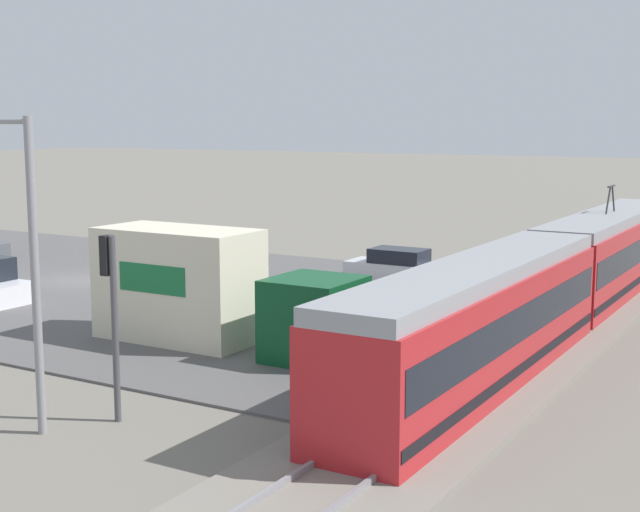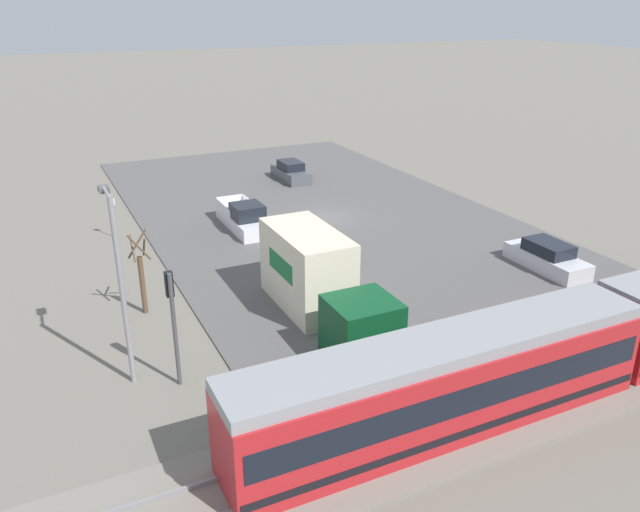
{
  "view_description": "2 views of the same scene",
  "coord_description": "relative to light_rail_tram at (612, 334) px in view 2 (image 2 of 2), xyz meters",
  "views": [
    {
      "loc": [
        28.52,
        29.46,
        7.13
      ],
      "look_at": [
        -0.38,
        12.43,
        2.09
      ],
      "focal_mm": 50.0,
      "sensor_mm": 36.0,
      "label": 1
    },
    {
      "loc": [
        17.07,
        34.9,
        13.24
      ],
      "look_at": [
        4.68,
        9.11,
        1.56
      ],
      "focal_mm": 35.0,
      "sensor_mm": 36.0,
      "label": 2
    }
  ],
  "objects": [
    {
      "name": "pickup_truck",
      "position": [
        7.06,
        -21.53,
        -0.96
      ],
      "size": [
        1.95,
        5.68,
        1.75
      ],
      "color": "silver",
      "rests_on": "ground"
    },
    {
      "name": "box_truck",
      "position": [
        7.93,
        -8.92,
        0.07
      ],
      "size": [
        2.62,
        9.08,
        3.65
      ],
      "color": "#0C4723",
      "rests_on": "ground"
    },
    {
      "name": "light_rail_tram",
      "position": [
        0.0,
        0.0,
        0.0
      ],
      "size": [
        30.4,
        2.56,
        4.46
      ],
      "color": "#B21E23",
      "rests_on": "ground"
    },
    {
      "name": "no_parking_sign",
      "position": [
        14.58,
        -23.49,
        -0.2
      ],
      "size": [
        0.32,
        0.08,
        2.47
      ],
      "color": "gray",
      "rests_on": "ground"
    },
    {
      "name": "sedan_car_1",
      "position": [
        -5.3,
        -8.54,
        -1.0
      ],
      "size": [
        1.81,
        4.72,
        1.49
      ],
      "color": "silver",
      "rests_on": "ground"
    },
    {
      "name": "road_surface",
      "position": [
        1.7,
        -21.14,
        -1.66
      ],
      "size": [
        22.49,
        43.21,
        0.08
      ],
      "color": "#565454",
      "rests_on": "ground"
    },
    {
      "name": "ground_plane",
      "position": [
        1.7,
        -21.14,
        -1.7
      ],
      "size": [
        320.0,
        320.0,
        0.0
      ],
      "primitive_type": "plane",
      "color": "slate"
    },
    {
      "name": "sedan_car_0",
      "position": [
        -0.08,
        -30.85,
        -0.99
      ],
      "size": [
        1.76,
        4.35,
        1.51
      ],
      "rotation": [
        0.0,
        0.0,
        3.14
      ],
      "color": "#4C5156",
      "rests_on": "ground"
    },
    {
      "name": "traffic_light_pole",
      "position": [
        14.92,
        -6.43,
        1.26
      ],
      "size": [
        0.28,
        0.47,
        4.5
      ],
      "color": "#47474C",
      "rests_on": "ground"
    },
    {
      "name": "street_lamp_near_crossing",
      "position": [
        16.44,
        -7.48,
        2.55
      ],
      "size": [
        0.36,
        1.95,
        7.27
      ],
      "color": "gray",
      "rests_on": "ground"
    },
    {
      "name": "street_tree",
      "position": [
        14.92,
        -12.76,
        0.1
      ],
      "size": [
        0.95,
        0.79,
        3.94
      ],
      "color": "brown",
      "rests_on": "ground"
    },
    {
      "name": "rail_bed",
      "position": [
        1.7,
        -0.0,
        -1.65
      ],
      "size": [
        52.03,
        4.4,
        0.22
      ],
      "color": "gray",
      "rests_on": "ground"
    }
  ]
}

